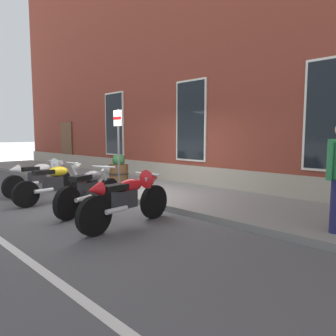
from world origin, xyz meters
TOP-DOWN VIEW (x-y plane):
  - ground_plane at (0.00, 0.00)m, footprint 140.00×140.00m
  - sidewalk at (0.00, 1.41)m, footprint 30.75×2.82m
  - brick_pub_facade at (0.00, 6.35)m, footprint 24.75×7.16m
  - motorcycle_white_sport at (-2.16, -1.07)m, footprint 0.74×2.09m
  - motorcycle_yellow_naked at (-0.80, -1.29)m, footprint 0.62×2.07m
  - motorcycle_grey_naked at (0.68, -1.21)m, footprint 0.87×1.94m
  - motorcycle_red_sport at (2.06, -1.21)m, footprint 0.62×2.13m
  - parking_sign at (-0.76, 0.57)m, footprint 0.36×0.07m
  - barrel_planter at (-1.75, 1.27)m, footprint 0.64×0.64m

SIDE VIEW (x-z plane):
  - ground_plane at x=0.00m, z-range 0.00..0.00m
  - sidewalk at x=0.00m, z-range 0.00..0.13m
  - motorcycle_yellow_naked at x=-0.80m, z-range 0.00..0.96m
  - motorcycle_grey_naked at x=0.68m, z-range 0.00..0.96m
  - barrel_planter at x=-1.75m, z-range 0.05..0.98m
  - motorcycle_white_sport at x=-2.16m, z-range 0.05..1.04m
  - motorcycle_red_sport at x=2.06m, z-range 0.05..1.04m
  - parking_sign at x=-0.76m, z-range 0.47..2.72m
  - brick_pub_facade at x=0.00m, z-range -0.01..10.50m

